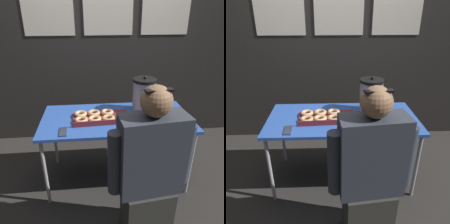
% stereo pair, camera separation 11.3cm
% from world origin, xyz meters
% --- Properties ---
extents(ground_plane, '(12.00, 12.00, 0.00)m').
position_xyz_m(ground_plane, '(0.00, 0.00, 0.00)').
color(ground_plane, '#2D2B28').
extents(back_wall, '(6.00, 0.11, 2.63)m').
position_xyz_m(back_wall, '(0.00, 0.97, 1.32)').
color(back_wall, '#282623').
rests_on(back_wall, ground).
extents(folding_table, '(1.45, 0.70, 0.74)m').
position_xyz_m(folding_table, '(0.00, 0.00, 0.69)').
color(folding_table, '#2D56B2').
rests_on(folding_table, ground).
extents(donut_box, '(0.57, 0.32, 0.05)m').
position_xyz_m(donut_box, '(-0.17, -0.02, 0.76)').
color(donut_box, maroon).
rests_on(donut_box, folding_table).
extents(coffee_urn, '(0.23, 0.26, 0.38)m').
position_xyz_m(coffee_urn, '(0.29, 0.12, 0.91)').
color(coffee_urn, '#939399').
rests_on(coffee_urn, folding_table).
extents(cell_phone, '(0.07, 0.16, 0.01)m').
position_xyz_m(cell_phone, '(-0.49, -0.24, 0.74)').
color(cell_phone, '#2D334C').
rests_on(cell_phone, folding_table).
extents(person_seated, '(0.62, 0.29, 1.29)m').
position_xyz_m(person_seated, '(0.17, -0.67, 0.61)').
color(person_seated, '#33332D').
rests_on(person_seated, ground).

